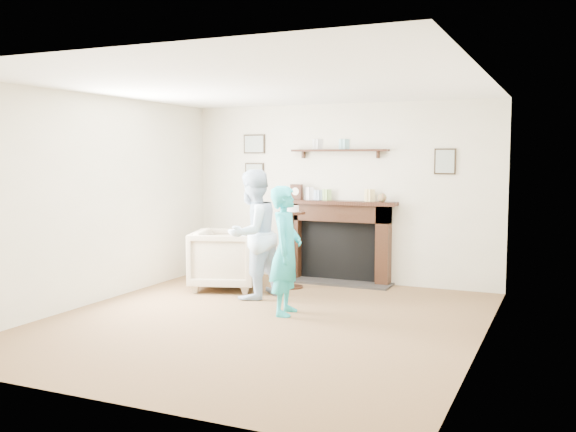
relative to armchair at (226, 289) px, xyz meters
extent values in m
plane|color=brown|center=(1.21, -1.35, 0.00)|extent=(5.00, 5.00, 0.00)
cube|color=beige|center=(1.21, 1.15, 1.25)|extent=(4.50, 0.04, 2.50)
cube|color=beige|center=(-1.04, -1.35, 1.25)|extent=(0.04, 5.00, 2.50)
cube|color=beige|center=(3.46, -1.35, 1.25)|extent=(0.04, 5.00, 2.50)
cube|color=white|center=(1.21, -1.35, 2.50)|extent=(4.50, 5.00, 0.04)
cube|color=black|center=(0.55, 1.05, 0.55)|extent=(0.18, 0.20, 1.10)
cube|color=black|center=(1.87, 1.05, 0.55)|extent=(0.18, 0.20, 1.10)
cube|color=black|center=(1.21, 1.05, 0.98)|extent=(1.50, 0.20, 0.24)
cube|color=black|center=(1.21, 1.12, 0.43)|extent=(1.14, 0.06, 0.86)
cube|color=#2A2725|center=(1.21, 0.93, 0.01)|extent=(1.60, 0.44, 0.03)
cube|color=black|center=(1.21, 1.02, 1.12)|extent=(1.68, 0.26, 0.05)
cube|color=black|center=(1.21, 1.07, 1.85)|extent=(1.40, 0.15, 0.03)
cube|color=black|center=(-0.14, 1.13, 1.95)|extent=(0.34, 0.03, 0.28)
cube|color=black|center=(-0.14, 1.13, 1.55)|extent=(0.30, 0.03, 0.24)
cube|color=black|center=(2.66, 1.13, 1.70)|extent=(0.28, 0.03, 0.34)
cube|color=black|center=(0.59, 1.02, 1.26)|extent=(0.16, 0.09, 0.22)
cylinder|color=white|center=(0.59, 0.97, 1.27)|extent=(0.11, 0.01, 0.11)
sphere|color=green|center=(1.85, 1.02, 1.21)|extent=(0.12, 0.12, 0.12)
imported|color=#C3A791|center=(0.00, 0.00, 0.00)|extent=(1.09, 1.07, 0.79)
imported|color=#CADAFC|center=(0.58, -0.36, 0.00)|extent=(0.78, 0.91, 1.61)
imported|color=teal|center=(1.30, -0.95, 0.00)|extent=(0.43, 0.58, 1.44)
cylinder|color=black|center=(0.78, 0.41, 0.01)|extent=(0.30, 0.30, 0.02)
cylinder|color=black|center=(0.78, 0.41, 0.51)|extent=(0.07, 0.07, 0.98)
cylinder|color=black|center=(0.78, 0.41, 1.02)|extent=(0.37, 0.37, 0.03)
cylinder|color=silver|center=(0.78, 0.41, 1.04)|extent=(0.25, 0.25, 0.01)
cylinder|color=white|center=(0.78, 0.41, 1.07)|extent=(0.20, 0.20, 0.07)
cylinder|color=beige|center=(0.78, 0.41, 1.14)|extent=(0.01, 0.01, 0.05)
sphere|color=orange|center=(0.78, 0.41, 1.17)|extent=(0.02, 0.02, 0.02)
camera|label=1|loc=(4.18, -7.41, 1.76)|focal=40.00mm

